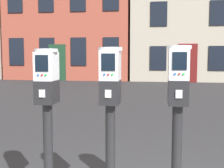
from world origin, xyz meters
The scene contains 4 objects.
parking_meter_near_kerb centered at (-0.88, -0.12, 1.13)m, with size 0.22×0.25×1.43m.
parking_meter_twin_adjacent centered at (-0.28, -0.12, 1.14)m, with size 0.22×0.25×1.45m.
parking_meter_end_of_row centered at (0.32, -0.12, 1.15)m, with size 0.22×0.25×1.46m.
townhouse_grey_stucco centered at (1.71, 17.25, 4.79)m, with size 6.25×6.19×9.58m.
Camera 1 is at (0.14, -2.82, 1.52)m, focal length 48.87 mm.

